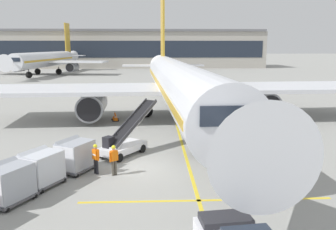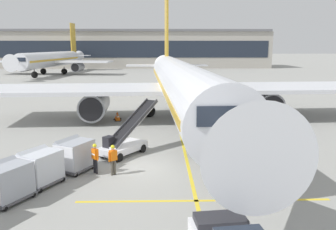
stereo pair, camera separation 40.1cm
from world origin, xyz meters
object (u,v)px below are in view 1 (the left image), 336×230
at_px(ground_crew_by_loader, 96,157).
at_px(safety_cone_wingtip, 116,118).
at_px(baggage_cart_lead, 75,155).
at_px(safety_cone_engine_keepout, 115,116).
at_px(belt_loader, 124,141).
at_px(baggage_cart_second, 41,167).
at_px(ground_crew_by_carts, 114,158).
at_px(baggage_cart_third, 8,182).
at_px(parked_airplane, 178,83).
at_px(distant_airplane, 46,60).

distance_m(ground_crew_by_loader, safety_cone_wingtip, 14.19).
xyz_separation_m(baggage_cart_lead, safety_cone_engine_keepout, (0.75, 14.41, -0.62)).
distance_m(belt_loader, baggage_cart_second, 6.49).
xyz_separation_m(baggage_cart_lead, safety_cone_wingtip, (0.90, 13.71, -0.66)).
distance_m(ground_crew_by_carts, safety_cone_wingtip, 14.54).
bearing_deg(baggage_cart_third, ground_crew_by_carts, 36.09).
bearing_deg(baggage_cart_lead, baggage_cart_third, -118.28).
bearing_deg(baggage_cart_second, parked_airplane, 63.78).
distance_m(baggage_cart_lead, safety_cone_wingtip, 13.76).
distance_m(parked_airplane, baggage_cart_lead, 16.42).
xyz_separation_m(parked_airplane, baggage_cart_lead, (-6.96, -14.65, -2.55)).
xyz_separation_m(belt_loader, ground_crew_by_loader, (-1.32, -3.57, 0.08)).
distance_m(ground_crew_by_loader, distant_airplane, 73.79).
bearing_deg(ground_crew_by_loader, belt_loader, 69.68).
xyz_separation_m(safety_cone_engine_keepout, safety_cone_wingtip, (0.15, -0.70, -0.04)).
xyz_separation_m(baggage_cart_second, safety_cone_engine_keepout, (2.03, 16.50, -0.62)).
bearing_deg(safety_cone_engine_keepout, safety_cone_wingtip, -77.93).
xyz_separation_m(baggage_cart_third, distant_airplane, (-19.93, 73.50, 2.69)).
relative_size(ground_crew_by_loader, ground_crew_by_carts, 1.00).
distance_m(belt_loader, ground_crew_by_carts, 3.86).
xyz_separation_m(ground_crew_by_loader, distant_airplane, (-23.38, 69.94, 2.69)).
bearing_deg(baggage_cart_third, safety_cone_wingtip, 80.20).
bearing_deg(safety_cone_wingtip, belt_loader, -80.87).
height_order(baggage_cart_third, safety_cone_engine_keepout, baggage_cart_third).
xyz_separation_m(parked_airplane, safety_cone_wingtip, (-6.06, -0.94, -3.21)).
distance_m(baggage_cart_second, distant_airplane, 74.57).
xyz_separation_m(baggage_cart_lead, baggage_cart_third, (-2.16, -4.02, 0.00)).
bearing_deg(baggage_cart_third, parked_airplane, 63.95).
height_order(belt_loader, baggage_cart_lead, belt_loader).
xyz_separation_m(baggage_cart_second, ground_crew_by_loader, (2.56, 1.62, -0.00)).
bearing_deg(safety_cone_wingtip, parked_airplane, 8.79).
distance_m(parked_airplane, distant_airplane, 62.05).
height_order(baggage_cart_third, safety_cone_wingtip, baggage_cart_third).
height_order(safety_cone_wingtip, distant_airplane, distant_airplane).
relative_size(baggage_cart_second, safety_cone_wingtip, 3.95).
xyz_separation_m(belt_loader, distant_airplane, (-24.70, 66.37, 2.77)).
distance_m(baggage_cart_lead, ground_crew_by_loader, 1.36).
bearing_deg(baggage_cart_lead, belt_loader, 50.04).
bearing_deg(ground_crew_by_loader, baggage_cart_third, -134.06).
xyz_separation_m(baggage_cart_third, ground_crew_by_loader, (3.44, 3.56, -0.00)).
bearing_deg(baggage_cart_second, baggage_cart_lead, 58.41).
bearing_deg(baggage_cart_second, ground_crew_by_loader, 32.35).
bearing_deg(belt_loader, baggage_cart_second, -126.81).
bearing_deg(ground_crew_by_carts, ground_crew_by_loader, 164.97).
height_order(belt_loader, safety_cone_engine_keepout, belt_loader).
relative_size(parked_airplane, baggage_cart_second, 17.39).
distance_m(ground_crew_by_carts, distant_airplane, 74.40).
xyz_separation_m(belt_loader, baggage_cart_third, (-4.77, -7.13, 0.08)).
distance_m(belt_loader, safety_cone_engine_keepout, 11.47).
height_order(parked_airplane, baggage_cart_second, parked_airplane).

